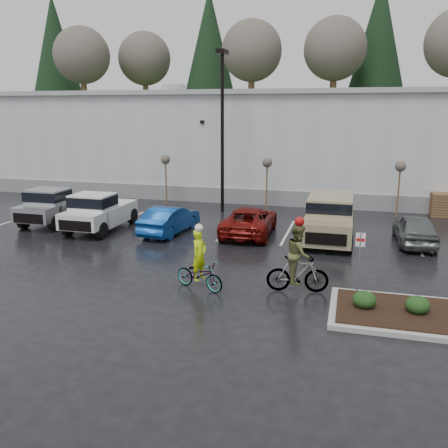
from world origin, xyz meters
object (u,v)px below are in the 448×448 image
(pallet_stack_a, at_px, (442,204))
(car_grey, at_px, (415,229))
(car_red, at_px, (249,220))
(lamppost, at_px, (222,115))
(pickup_silver, at_px, (59,204))
(sapling_west, at_px, (165,162))
(fire_lane_sign, at_px, (359,256))
(cyclist_hivis, at_px, (199,269))
(suv_tan, at_px, (329,219))
(car_blue, at_px, (170,220))
(sapling_east, at_px, (400,169))
(pickup_white, at_px, (103,210))
(sapling_mid, at_px, (267,165))
(cyclist_olive, at_px, (298,265))

(pallet_stack_a, height_order, car_grey, car_grey)
(car_red, xyz_separation_m, car_grey, (7.64, 0.21, 0.01))
(lamppost, bearing_deg, pickup_silver, -147.63)
(sapling_west, bearing_deg, fire_lane_sign, -47.33)
(pickup_silver, height_order, cyclist_hivis, cyclist_hivis)
(lamppost, bearing_deg, suv_tan, -37.76)
(suv_tan, xyz_separation_m, car_grey, (3.81, 0.45, -0.34))
(sapling_west, height_order, car_blue, sapling_west)
(pallet_stack_a, xyz_separation_m, cyclist_hivis, (-9.90, -14.44, 0.04))
(sapling_east, relative_size, suv_tan, 0.63)
(pickup_white, relative_size, cyclist_hivis, 2.27)
(pickup_silver, bearing_deg, suv_tan, -0.32)
(lamppost, height_order, cyclist_hivis, lamppost)
(pickup_white, distance_m, car_red, 7.55)
(sapling_mid, relative_size, pallet_stack_a, 2.37)
(pickup_white, relative_size, cyclist_olive, 2.00)
(sapling_west, xyz_separation_m, cyclist_olive, (9.85, -12.82, -1.80))
(sapling_east, bearing_deg, pallet_stack_a, 21.80)
(fire_lane_sign, relative_size, car_grey, 0.54)
(suv_tan, bearing_deg, sapling_mid, 123.63)
(fire_lane_sign, distance_m, suv_tan, 6.87)
(car_blue, bearing_deg, pallet_stack_a, -144.56)
(lamppost, distance_m, cyclist_hivis, 13.65)
(sapling_west, xyz_separation_m, pickup_silver, (-3.85, -5.98, -1.75))
(fire_lane_sign, xyz_separation_m, pickup_white, (-12.59, 6.10, -0.43))
(pickup_white, bearing_deg, cyclist_hivis, -42.35)
(lamppost, xyz_separation_m, pickup_silver, (-7.85, -4.98, -4.71))
(car_grey, bearing_deg, pickup_white, 2.29)
(pallet_stack_a, relative_size, suv_tan, 0.26)
(pickup_silver, relative_size, cyclist_hivis, 2.27)
(suv_tan, bearing_deg, sapling_east, 60.16)
(pallet_stack_a, bearing_deg, sapling_mid, -174.29)
(sapling_west, distance_m, suv_tan, 12.26)
(car_blue, bearing_deg, pickup_white, 6.92)
(pickup_silver, bearing_deg, lamppost, 32.37)
(pickup_white, bearing_deg, car_blue, 0.77)
(pickup_white, bearing_deg, sapling_west, 83.27)
(pickup_silver, height_order, pickup_white, same)
(pickup_silver, relative_size, pickup_white, 1.00)
(sapling_mid, xyz_separation_m, pickup_silver, (-10.35, -5.98, -1.75))
(pickup_silver, bearing_deg, sapling_east, 18.51)
(sapling_west, xyz_separation_m, cyclist_hivis, (6.60, -13.44, -2.02))
(lamppost, height_order, car_blue, lamppost)
(lamppost, relative_size, pickup_silver, 1.77)
(lamppost, height_order, fire_lane_sign, lamppost)
(sapling_mid, xyz_separation_m, cyclist_hivis, (0.10, -13.44, -2.02))
(pickup_white, xyz_separation_m, cyclist_hivis, (7.39, -6.74, -0.27))
(fire_lane_sign, height_order, cyclist_olive, cyclist_olive)
(car_blue, xyz_separation_m, car_grey, (11.49, 1.05, 0.01))
(pickup_white, bearing_deg, sapling_east, 24.38)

